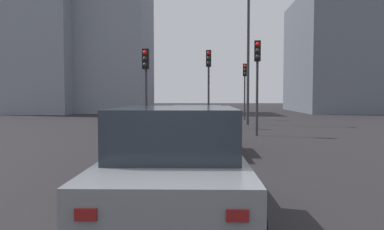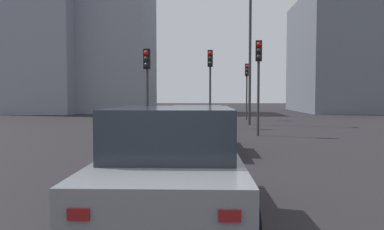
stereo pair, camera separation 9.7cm
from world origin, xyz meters
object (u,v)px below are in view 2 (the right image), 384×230
at_px(car_maroon_lead, 197,129).
at_px(car_grey_second, 173,166).
at_px(street_lamp_kerbside, 250,49).
at_px(traffic_light_near_right, 147,73).
at_px(traffic_light_far_left, 210,72).
at_px(traffic_light_far_right, 259,68).
at_px(traffic_light_near_left, 247,80).

relative_size(car_maroon_lead, car_grey_second, 1.05).
height_order(car_grey_second, street_lamp_kerbside, street_lamp_kerbside).
bearing_deg(traffic_light_near_right, car_maroon_lead, 34.73).
height_order(traffic_light_far_left, traffic_light_far_right, traffic_light_far_left).
distance_m(traffic_light_near_left, traffic_light_near_right, 11.82).
relative_size(traffic_light_near_left, traffic_light_far_left, 0.96).
bearing_deg(traffic_light_near_right, traffic_light_far_left, 149.46).
height_order(car_maroon_lead, traffic_light_near_left, traffic_light_near_left).
height_order(car_maroon_lead, car_grey_second, car_grey_second).
xyz_separation_m(traffic_light_far_right, street_lamp_kerbside, (6.10, -0.27, 1.56)).
distance_m(car_maroon_lead, traffic_light_near_right, 5.57).
bearing_deg(street_lamp_kerbside, traffic_light_far_right, 177.48).
bearing_deg(traffic_light_near_left, traffic_light_far_left, -22.68).
height_order(car_maroon_lead, traffic_light_near_right, traffic_light_near_right).
distance_m(traffic_light_near_right, traffic_light_far_right, 4.97).
height_order(traffic_light_far_left, street_lamp_kerbside, street_lamp_kerbside).
xyz_separation_m(traffic_light_far_left, street_lamp_kerbside, (2.26, -2.39, 1.52)).
bearing_deg(traffic_light_far_left, traffic_light_far_right, 31.40).
relative_size(car_maroon_lead, traffic_light_far_left, 1.06).
bearing_deg(traffic_light_far_right, car_maroon_lead, -23.21).
bearing_deg(traffic_light_near_left, traffic_light_near_right, -28.80).
distance_m(car_maroon_lead, street_lamp_kerbside, 11.58).
distance_m(car_grey_second, traffic_light_far_left, 15.12).
height_order(car_maroon_lead, traffic_light_far_left, traffic_light_far_left).
xyz_separation_m(traffic_light_near_right, street_lamp_kerbside, (6.00, -5.23, 1.78)).
height_order(car_maroon_lead, traffic_light_far_right, traffic_light_far_right).
height_order(traffic_light_far_right, street_lamp_kerbside, street_lamp_kerbside).
height_order(car_grey_second, traffic_light_far_right, traffic_light_far_right).
bearing_deg(car_grey_second, car_maroon_lead, -2.32).
bearing_deg(traffic_light_far_right, traffic_light_far_left, -144.66).
xyz_separation_m(traffic_light_far_left, traffic_light_far_right, (-3.84, -2.13, -0.04)).
relative_size(traffic_light_near_right, traffic_light_far_right, 0.92).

